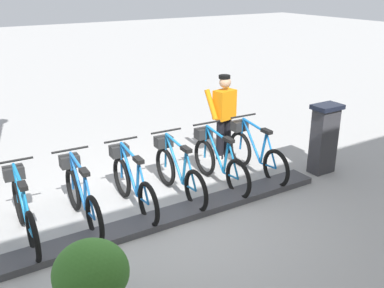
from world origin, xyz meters
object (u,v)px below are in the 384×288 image
object	(u,v)px
bike_docked_1	(218,161)
bike_docked_4	(81,195)
bike_docked_3	(132,183)
worker_near_rack	(224,114)
bike_docked_5	(23,210)
payment_kiosk	(324,138)
bike_docked_0	(255,152)
bike_docked_2	(178,171)
planter_bush	(92,282)

from	to	relation	value
bike_docked_1	bike_docked_4	bearing A→B (deg)	90.00
bike_docked_3	worker_near_rack	size ratio (longest dim) A/B	1.04
bike_docked_4	bike_docked_5	xyz separation A→B (m)	(0.00, 0.80, 0.00)
bike_docked_4	payment_kiosk	bearing A→B (deg)	-97.53
bike_docked_0	bike_docked_1	world-z (taller)	same
bike_docked_2	planter_bush	bearing A→B (deg)	133.61
bike_docked_0	bike_docked_4	xyz separation A→B (m)	(0.00, 3.21, 0.00)
bike_docked_1	payment_kiosk	bearing A→B (deg)	-106.62
bike_docked_0	worker_near_rack	size ratio (longest dim) A/B	1.04
bike_docked_2	worker_near_rack	distance (m)	1.88
payment_kiosk	bike_docked_0	size ratio (longest dim) A/B	0.74
bike_docked_4	bike_docked_1	bearing A→B (deg)	-90.00
bike_docked_1	bike_docked_4	distance (m)	2.41
bike_docked_0	bike_docked_5	bearing A→B (deg)	90.00
bike_docked_5	worker_near_rack	xyz separation A→B (m)	(0.92, -3.98, 0.48)
bike_docked_2	worker_near_rack	xyz separation A→B (m)	(0.92, -1.57, 0.48)
planter_bush	bike_docked_5	bearing A→B (deg)	5.81
bike_docked_1	bike_docked_2	bearing A→B (deg)	90.00
bike_docked_4	planter_bush	world-z (taller)	bike_docked_4
bike_docked_1	bike_docked_4	xyz separation A→B (m)	(0.00, 2.41, 0.00)
payment_kiosk	bike_docked_5	size ratio (longest dim) A/B	0.74
bike_docked_1	bike_docked_3	distance (m)	1.61
bike_docked_1	planter_bush	size ratio (longest dim) A/B	1.77
bike_docked_3	bike_docked_4	size ratio (longest dim) A/B	1.00
bike_docked_4	planter_bush	bearing A→B (deg)	164.25
bike_docked_5	bike_docked_1	bearing A→B (deg)	-90.00
bike_docked_4	bike_docked_5	size ratio (longest dim) A/B	1.00
bike_docked_3	bike_docked_5	xyz separation A→B (m)	(0.00, 1.61, 0.00)
bike_docked_5	planter_bush	bearing A→B (deg)	-174.19
worker_near_rack	planter_bush	bearing A→B (deg)	128.66
bike_docked_0	worker_near_rack	world-z (taller)	worker_near_rack
bike_docked_1	bike_docked_2	world-z (taller)	same
bike_docked_1	worker_near_rack	xyz separation A→B (m)	(0.92, -0.77, 0.48)
bike_docked_0	bike_docked_3	xyz separation A→B (m)	(0.00, 2.41, 0.00)
bike_docked_0	bike_docked_5	xyz separation A→B (m)	(0.00, 4.01, 0.00)
bike_docked_5	worker_near_rack	world-z (taller)	worker_near_rack
worker_near_rack	planter_bush	world-z (taller)	worker_near_rack
bike_docked_2	bike_docked_3	xyz separation A→B (m)	(0.00, 0.80, 0.00)
payment_kiosk	bike_docked_3	xyz separation A→B (m)	(0.57, 3.52, -0.24)
payment_kiosk	bike_docked_4	size ratio (longest dim) A/B	0.74
bike_docked_3	planter_bush	size ratio (longest dim) A/B	1.77
bike_docked_4	bike_docked_0	bearing A→B (deg)	-90.00
bike_docked_0	bike_docked_2	bearing A→B (deg)	90.00
bike_docked_3	worker_near_rack	xyz separation A→B (m)	(0.92, -2.37, 0.48)
bike_docked_5	bike_docked_4	bearing A→B (deg)	-90.00
payment_kiosk	bike_docked_5	bearing A→B (deg)	83.64
bike_docked_3	planter_bush	distance (m)	2.51
bike_docked_2	bike_docked_3	size ratio (longest dim) A/B	1.00
bike_docked_2	bike_docked_4	bearing A→B (deg)	90.00
bike_docked_4	planter_bush	distance (m)	2.18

